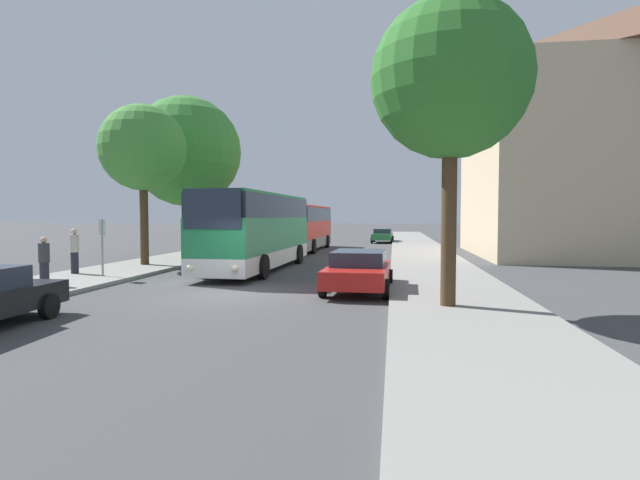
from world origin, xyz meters
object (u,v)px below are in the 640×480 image
at_px(pedestrian_waiting_near, 44,261).
at_px(tree_left_far, 143,148).
at_px(bus_front, 258,230).
at_px(parked_car_right_near, 359,270).
at_px(tree_left_near, 186,152).
at_px(tree_right_near, 451,80).
at_px(bus_stop_sign, 102,240).
at_px(parked_car_right_far, 383,235).
at_px(pedestrian_waiting_far, 74,251).
at_px(bus_middle, 303,227).

bearing_deg(pedestrian_waiting_near, tree_left_far, 126.49).
distance_m(bus_front, tree_left_far, 7.00).
relative_size(parked_car_right_near, tree_left_near, 0.47).
bearing_deg(tree_right_near, bus_front, 130.33).
xyz_separation_m(parked_car_right_near, bus_stop_sign, (-10.23, 1.53, 0.84)).
bearing_deg(pedestrian_waiting_near, parked_car_right_far, 105.96).
distance_m(parked_car_right_far, tree_left_near, 22.07).
xyz_separation_m(pedestrian_waiting_near, tree_left_near, (-0.85, 13.96, 5.49)).
bearing_deg(parked_car_right_near, tree_left_far, -27.61).
bearing_deg(bus_front, pedestrian_waiting_far, -149.09).
distance_m(bus_front, tree_left_near, 10.42).
relative_size(bus_middle, tree_left_near, 1.14).
bearing_deg(pedestrian_waiting_far, parked_car_right_near, 39.41).
distance_m(parked_car_right_far, tree_right_near, 34.22).
bearing_deg(tree_right_near, pedestrian_waiting_near, 171.73).
distance_m(bus_front, pedestrian_waiting_far, 7.79).
height_order(bus_stop_sign, tree_left_near, tree_left_near).
height_order(parked_car_right_near, pedestrian_waiting_far, pedestrian_waiting_far).
bearing_deg(bus_middle, tree_left_far, -112.23).
height_order(bus_middle, pedestrian_waiting_far, bus_middle).
relative_size(bus_front, parked_car_right_near, 2.48).
relative_size(pedestrian_waiting_far, tree_left_near, 0.19).
relative_size(parked_car_right_near, pedestrian_waiting_far, 2.46).
height_order(bus_middle, parked_car_right_far, bus_middle).
xyz_separation_m(parked_car_right_near, pedestrian_waiting_near, (-10.70, -1.18, 0.26)).
distance_m(bus_middle, bus_stop_sign, 18.41).
bearing_deg(parked_car_right_far, bus_middle, 66.00).
xyz_separation_m(parked_car_right_far, bus_stop_sign, (-10.37, -29.07, 0.86)).
bearing_deg(tree_left_far, pedestrian_waiting_near, -88.30).
relative_size(parked_car_right_far, pedestrian_waiting_near, 2.72).
bearing_deg(bus_front, bus_middle, 92.63).
bearing_deg(tree_left_near, pedestrian_waiting_far, -91.77).
distance_m(bus_middle, parked_car_right_far, 12.63).
relative_size(parked_car_right_far, tree_left_far, 0.58).
xyz_separation_m(bus_front, tree_left_far, (-5.79, 0.24, 3.92)).
height_order(tree_left_near, tree_left_far, tree_left_near).
height_order(parked_car_right_near, tree_left_far, tree_left_far).
height_order(bus_front, parked_car_right_far, bus_front).
height_order(bus_front, pedestrian_waiting_near, bus_front).
height_order(bus_middle, tree_right_near, tree_right_near).
relative_size(tree_left_near, tree_left_far, 1.25).
bearing_deg(parked_car_right_near, parked_car_right_far, -88.21).
xyz_separation_m(parked_car_right_near, parked_car_right_far, (0.14, 30.60, -0.02)).
bearing_deg(parked_car_right_far, bus_front, 79.98).
bearing_deg(bus_stop_sign, pedestrian_waiting_near, -99.82).
relative_size(bus_middle, tree_left_far, 1.43).
bearing_deg(tree_left_far, bus_middle, 67.09).
relative_size(parked_car_right_far, bus_stop_sign, 2.00).
height_order(bus_front, bus_stop_sign, bus_front).
bearing_deg(bus_stop_sign, pedestrian_waiting_far, 158.67).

